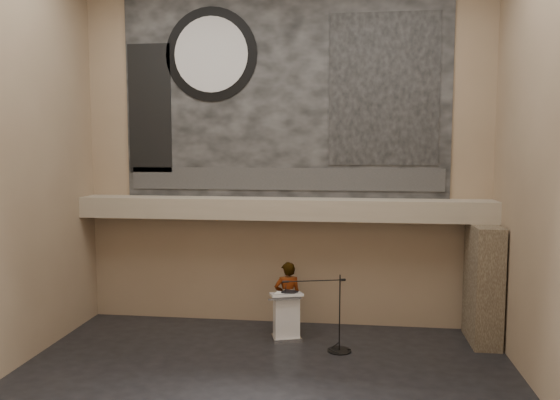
# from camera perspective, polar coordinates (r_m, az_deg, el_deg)

# --- Properties ---
(floor) EXTENTS (10.00, 10.00, 0.00)m
(floor) POSITION_cam_1_polar(r_m,az_deg,el_deg) (10.55, -2.32, -19.37)
(floor) COLOR black
(floor) RESTS_ON ground
(wall_back) EXTENTS (10.00, 0.02, 8.50)m
(wall_back) POSITION_cam_1_polar(r_m,az_deg,el_deg) (13.52, 0.43, 4.77)
(wall_back) COLOR #886F56
(wall_back) RESTS_ON floor
(wall_front) EXTENTS (10.00, 0.02, 8.50)m
(wall_front) POSITION_cam_1_polar(r_m,az_deg,el_deg) (5.66, -9.22, 3.40)
(wall_front) COLOR #886F56
(wall_front) RESTS_ON floor
(wall_right) EXTENTS (0.02, 8.00, 8.50)m
(wall_right) POSITION_cam_1_polar(r_m,az_deg,el_deg) (10.02, 27.12, 3.82)
(wall_right) COLOR #886F56
(wall_right) RESTS_ON floor
(soffit) EXTENTS (10.00, 0.80, 0.50)m
(soffit) POSITION_cam_1_polar(r_m,az_deg,el_deg) (13.21, 0.22, -0.91)
(soffit) COLOR gray
(soffit) RESTS_ON wall_back
(sprinkler_left) EXTENTS (0.04, 0.04, 0.06)m
(sprinkler_left) POSITION_cam_1_polar(r_m,az_deg,el_deg) (13.48, -6.58, -2.01)
(sprinkler_left) COLOR #B2893D
(sprinkler_left) RESTS_ON soffit
(sprinkler_right) EXTENTS (0.04, 0.04, 0.06)m
(sprinkler_right) POSITION_cam_1_polar(r_m,az_deg,el_deg) (13.10, 8.47, -2.26)
(sprinkler_right) COLOR #B2893D
(sprinkler_right) RESTS_ON soffit
(banner) EXTENTS (8.00, 0.05, 5.00)m
(banner) POSITION_cam_1_polar(r_m,az_deg,el_deg) (13.55, 0.42, 10.91)
(banner) COLOR black
(banner) RESTS_ON wall_back
(banner_text_strip) EXTENTS (7.76, 0.02, 0.55)m
(banner_text_strip) POSITION_cam_1_polar(r_m,az_deg,el_deg) (13.48, 0.39, 2.21)
(banner_text_strip) COLOR #2D2D2D
(banner_text_strip) RESTS_ON banner
(banner_clock_rim) EXTENTS (2.30, 0.02, 2.30)m
(banner_clock_rim) POSITION_cam_1_polar(r_m,az_deg,el_deg) (13.96, -7.21, 14.85)
(banner_clock_rim) COLOR black
(banner_clock_rim) RESTS_ON banner
(banner_clock_face) EXTENTS (1.84, 0.02, 1.84)m
(banner_clock_face) POSITION_cam_1_polar(r_m,az_deg,el_deg) (13.94, -7.23, 14.86)
(banner_clock_face) COLOR silver
(banner_clock_face) RESTS_ON banner
(banner_building_print) EXTENTS (2.60, 0.02, 3.60)m
(banner_building_print) POSITION_cam_1_polar(r_m,az_deg,el_deg) (13.44, 10.81, 11.28)
(banner_building_print) COLOR black
(banner_building_print) RESTS_ON banner
(banner_brick_print) EXTENTS (1.10, 0.02, 3.20)m
(banner_brick_print) POSITION_cam_1_polar(r_m,az_deg,el_deg) (14.29, -13.45, 9.28)
(banner_brick_print) COLOR black
(banner_brick_print) RESTS_ON banner
(stone_pier) EXTENTS (0.60, 1.40, 2.70)m
(stone_pier) POSITION_cam_1_polar(r_m,az_deg,el_deg) (13.31, 20.47, -8.22)
(stone_pier) COLOR #463A2B
(stone_pier) RESTS_ON floor
(lectern) EXTENTS (0.84, 0.70, 1.14)m
(lectern) POSITION_cam_1_polar(r_m,az_deg,el_deg) (12.86, 0.67, -12.04)
(lectern) COLOR silver
(lectern) RESTS_ON floor
(binder) EXTENTS (0.39, 0.35, 0.04)m
(binder) POSITION_cam_1_polar(r_m,az_deg,el_deg) (12.71, 1.02, -9.59)
(binder) COLOR black
(binder) RESTS_ON lectern
(papers) EXTENTS (0.25, 0.31, 0.00)m
(papers) POSITION_cam_1_polar(r_m,az_deg,el_deg) (12.69, -0.01, -9.69)
(papers) COLOR silver
(papers) RESTS_ON lectern
(speaker_person) EXTENTS (0.72, 0.56, 1.74)m
(speaker_person) POSITION_cam_1_polar(r_m,az_deg,el_deg) (13.15, 0.81, -10.19)
(speaker_person) COLOR white
(speaker_person) RESTS_ON floor
(mic_stand) EXTENTS (1.47, 0.59, 1.70)m
(mic_stand) POSITION_cam_1_polar(r_m,az_deg,el_deg) (12.32, 6.01, -14.30)
(mic_stand) COLOR black
(mic_stand) RESTS_ON floor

